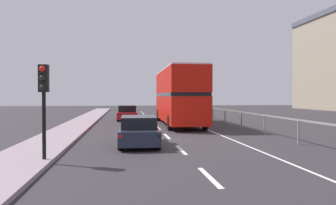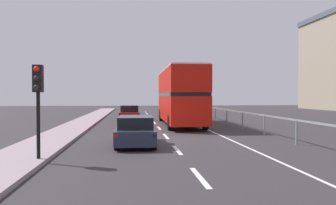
% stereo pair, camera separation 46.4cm
% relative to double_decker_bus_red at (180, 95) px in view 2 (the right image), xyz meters
% --- Properties ---
extents(ground_plane, '(73.51, 120.00, 0.10)m').
position_rel_double_decker_bus_red_xyz_m(ground_plane, '(-1.78, -8.53, -2.32)').
color(ground_plane, '#302C30').
extents(near_sidewalk_kerb, '(2.27, 80.00, 0.14)m').
position_rel_double_decker_bus_red_xyz_m(near_sidewalk_kerb, '(-7.56, -8.53, -2.20)').
color(near_sidewalk_kerb, gray).
rests_on(near_sidewalk_kerb, ground).
extents(lane_paint_markings, '(3.24, 46.00, 0.01)m').
position_rel_double_decker_bus_red_xyz_m(lane_paint_markings, '(0.05, 0.24, -2.26)').
color(lane_paint_markings, silver).
rests_on(lane_paint_markings, ground).
extents(bridge_side_railing, '(0.10, 42.00, 1.16)m').
position_rel_double_decker_bus_red_xyz_m(bridge_side_railing, '(3.81, 0.47, -1.33)').
color(bridge_side_railing, gray).
rests_on(bridge_side_railing, ground).
extents(double_decker_bus_red, '(2.69, 11.20, 4.23)m').
position_rel_double_decker_bus_red_xyz_m(double_decker_bus_red, '(0.00, 0.00, 0.00)').
color(double_decker_bus_red, red).
rests_on(double_decker_bus_red, ground).
extents(hatchback_car_near, '(1.82, 4.29, 1.31)m').
position_rel_double_decker_bus_red_xyz_m(hatchback_car_near, '(-3.46, -10.27, -1.63)').
color(hatchback_car_near, '#232839').
rests_on(hatchback_car_near, ground).
extents(traffic_signal_pole, '(0.30, 0.42, 3.10)m').
position_rel_double_decker_bus_red_xyz_m(traffic_signal_pole, '(-6.71, -14.10, 0.20)').
color(traffic_signal_pole, black).
rests_on(traffic_signal_pole, near_sidewalk_kerb).
extents(sedan_car_ahead, '(1.87, 4.30, 1.36)m').
position_rel_double_decker_bus_red_xyz_m(sedan_car_ahead, '(-3.83, 5.60, -1.62)').
color(sedan_car_ahead, maroon).
rests_on(sedan_car_ahead, ground).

